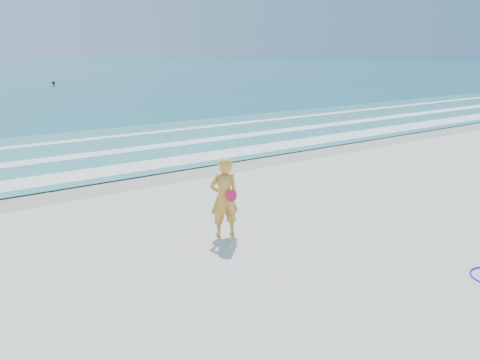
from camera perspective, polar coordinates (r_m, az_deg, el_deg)
ground at (r=9.14m, az=14.60°, el=-11.77°), size 400.00×400.00×0.00m
wet_sand at (r=16.05m, az=-10.15°, el=0.59°), size 400.00×2.40×0.00m
shallow at (r=20.59m, az=-15.97°, el=3.70°), size 400.00×10.00×0.01m
foam_near at (r=17.20m, az=-11.97°, el=1.68°), size 400.00×1.40×0.01m
foam_mid at (r=19.85m, az=-15.22°, el=3.35°), size 400.00×0.90×0.01m
foam_far at (r=22.94m, az=-18.01°, el=4.75°), size 400.00×0.60×0.01m
buoy at (r=59.89m, az=-21.78°, el=10.96°), size 0.35×0.35×0.35m
woman at (r=10.50m, az=-1.95°, el=-2.15°), size 0.75×0.58×1.83m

